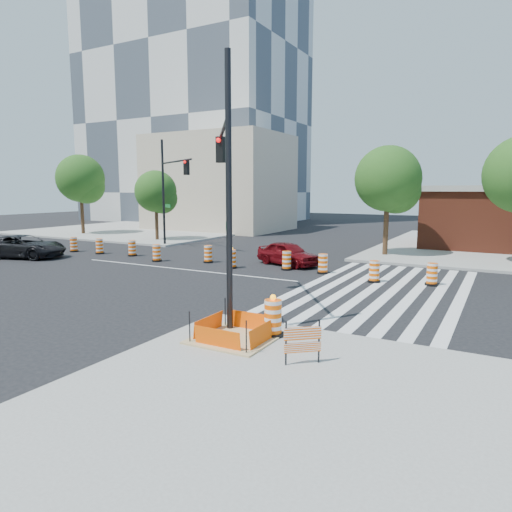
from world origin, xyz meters
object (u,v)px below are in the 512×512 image
object	(u,v)px
red_coupe	(288,254)
signal_pole_nw	(170,182)
signal_pole_se	(226,171)
dark_suv	(24,246)

from	to	relation	value
red_coupe	signal_pole_nw	bearing A→B (deg)	95.06
red_coupe	signal_pole_se	distance (m)	12.12
signal_pole_se	signal_pole_nw	distance (m)	19.45
red_coupe	signal_pole_nw	xyz separation A→B (m)	(-10.85, 2.83, 4.17)
red_coupe	dark_suv	distance (m)	16.94
signal_pole_nw	red_coupe	bearing A→B (deg)	17.03
dark_suv	signal_pole_se	world-z (taller)	signal_pole_se
signal_pole_se	dark_suv	bearing A→B (deg)	38.25
red_coupe	signal_pole_nw	distance (m)	11.96
signal_pole_se	signal_pole_nw	world-z (taller)	signal_pole_se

